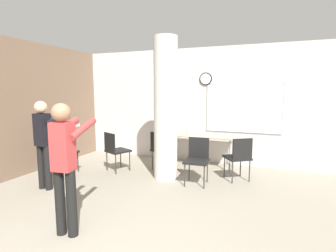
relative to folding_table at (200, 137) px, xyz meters
name	(u,v)px	position (x,y,z in m)	size (l,w,h in m)	color
wall_left_accent	(15,109)	(-3.33, -2.06, 0.71)	(0.12, 7.00, 2.80)	#7A604C
wall_back	(213,106)	(0.18, 0.50, 0.71)	(8.00, 0.15, 2.80)	silver
support_pillar	(166,109)	(-0.43, -1.07, 0.71)	(0.47, 0.47, 2.80)	silver
folding_table	(200,137)	(0.00, 0.00, 0.00)	(1.58, 0.61, 0.75)	tan
bottle_on_table	(189,130)	(-0.28, 0.05, 0.15)	(0.07, 0.07, 0.23)	silver
chair_near_pillar	(115,149)	(-1.63, -1.06, -0.18)	(0.58, 0.58, 0.87)	black
chair_table_front	(197,157)	(0.24, -1.14, -0.18)	(0.47, 0.47, 0.87)	black
chair_by_left_wall	(62,151)	(-2.55, -1.65, -0.18)	(0.56, 0.56, 0.87)	black
chair_table_right	(239,155)	(0.97, -0.71, -0.18)	(0.61, 0.61, 0.87)	black
chair_table_left	(162,148)	(-0.72, -0.60, -0.18)	(0.53, 0.53, 0.87)	black
person_watching_back	(44,138)	(-2.23, -2.40, 0.24)	(0.36, 0.59, 1.59)	black
person_playing_front	(65,159)	(-0.77, -3.47, 0.26)	(0.40, 0.62, 1.62)	black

